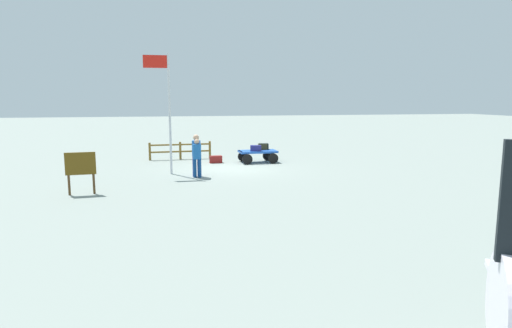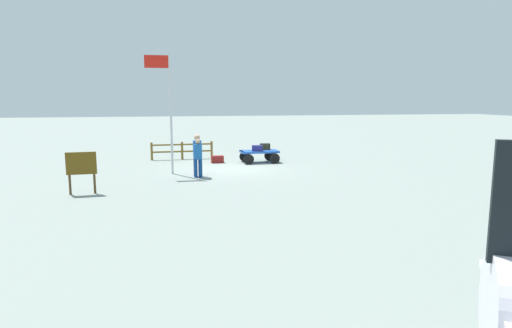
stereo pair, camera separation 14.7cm
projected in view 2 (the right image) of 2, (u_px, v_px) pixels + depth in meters
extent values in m
plane|color=gray|center=(234.00, 168.00, 20.43)|extent=(120.00, 120.00, 0.00)
cube|color=blue|center=(259.00, 152.00, 22.17)|extent=(1.95, 1.08, 0.10)
cube|color=blue|center=(242.00, 152.00, 21.96)|extent=(0.11, 0.97, 0.10)
cylinder|color=black|center=(249.00, 159.00, 21.55)|extent=(0.52, 0.14, 0.51)
cylinder|color=black|center=(244.00, 157.00, 22.57)|extent=(0.52, 0.14, 0.51)
cylinder|color=black|center=(275.00, 158.00, 21.86)|extent=(0.52, 0.14, 0.51)
cylinder|color=black|center=(269.00, 156.00, 22.88)|extent=(0.52, 0.14, 0.51)
cube|color=navy|center=(257.00, 148.00, 21.93)|extent=(0.60, 0.43, 0.29)
cube|color=black|center=(265.00, 146.00, 22.61)|extent=(0.54, 0.44, 0.31)
cube|color=#383217|center=(264.00, 147.00, 22.54)|extent=(0.49, 0.34, 0.30)
cube|color=maroon|center=(217.00, 159.00, 22.11)|extent=(0.63, 0.34, 0.36)
cylinder|color=navy|center=(200.00, 166.00, 18.29)|extent=(0.14, 0.14, 0.87)
cylinder|color=navy|center=(195.00, 166.00, 18.26)|extent=(0.14, 0.14, 0.87)
cylinder|color=#215BAE|center=(197.00, 148.00, 18.16)|extent=(0.39, 0.39, 0.65)
sphere|color=tan|center=(197.00, 137.00, 18.09)|extent=(0.25, 0.25, 0.25)
cylinder|color=navy|center=(201.00, 168.00, 18.01)|extent=(0.14, 0.14, 0.78)
cylinder|color=navy|center=(196.00, 168.00, 17.99)|extent=(0.14, 0.14, 0.78)
cylinder|color=#1B5DAC|center=(198.00, 152.00, 17.90)|extent=(0.39, 0.39, 0.61)
sphere|color=tan|center=(198.00, 142.00, 17.84)|extent=(0.21, 0.21, 0.21)
cylinder|color=silver|center=(171.00, 115.00, 18.54)|extent=(0.10, 0.10, 5.14)
cube|color=red|center=(156.00, 62.00, 18.10)|extent=(0.98, 0.03, 0.52)
cylinder|color=#4C3319|center=(95.00, 184.00, 14.98)|extent=(0.08, 0.08, 0.69)
cylinder|color=#4C3319|center=(70.00, 185.00, 14.77)|extent=(0.08, 0.08, 0.69)
cube|color=#5B4211|center=(81.00, 163.00, 14.76)|extent=(0.99, 0.13, 0.77)
cylinder|color=brown|center=(212.00, 150.00, 23.72)|extent=(0.12, 0.12, 0.94)
cylinder|color=brown|center=(182.00, 151.00, 23.36)|extent=(0.12, 0.12, 0.94)
cylinder|color=brown|center=(152.00, 151.00, 22.99)|extent=(0.12, 0.12, 0.94)
cube|color=brown|center=(182.00, 145.00, 23.31)|extent=(3.20, 0.19, 0.08)
cube|color=brown|center=(182.00, 151.00, 23.37)|extent=(3.20, 0.19, 0.08)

